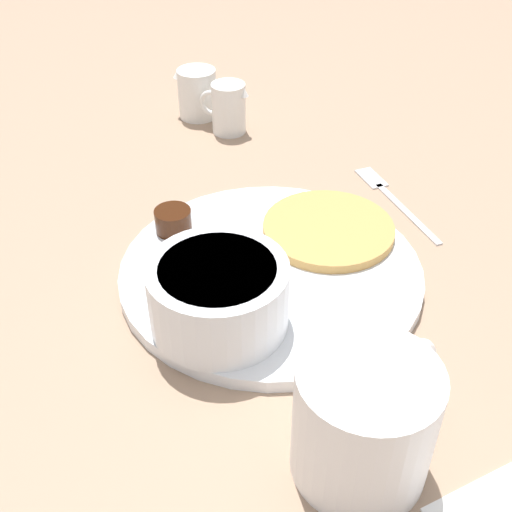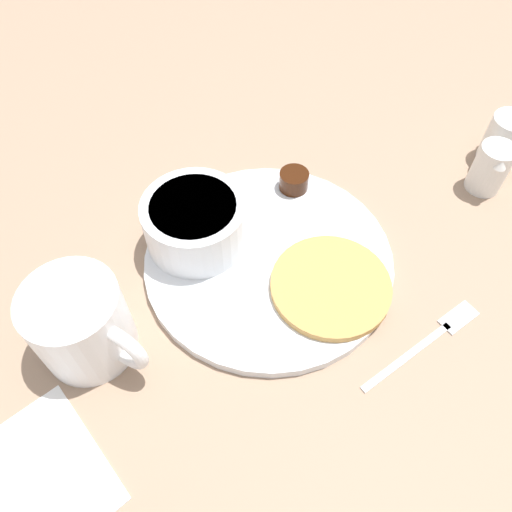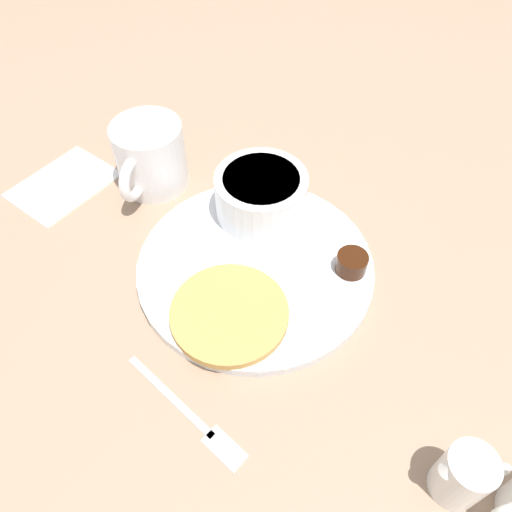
% 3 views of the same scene
% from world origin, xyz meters
% --- Properties ---
extents(ground_plane, '(4.00, 4.00, 0.00)m').
position_xyz_m(ground_plane, '(0.00, 0.00, 0.00)').
color(ground_plane, '#9E7F66').
extents(plate, '(0.27, 0.27, 0.01)m').
position_xyz_m(plate, '(0.00, 0.00, 0.01)').
color(plate, white).
rests_on(plate, ground_plane).
extents(pancake_stack, '(0.13, 0.13, 0.01)m').
position_xyz_m(pancake_stack, '(-0.08, 0.00, 0.02)').
color(pancake_stack, tan).
rests_on(pancake_stack, plate).
extents(bowl, '(0.11, 0.11, 0.06)m').
position_xyz_m(bowl, '(0.08, 0.02, 0.04)').
color(bowl, white).
rests_on(bowl, plate).
extents(syrup_cup, '(0.04, 0.04, 0.02)m').
position_xyz_m(syrup_cup, '(0.03, -0.10, 0.02)').
color(syrup_cup, '#38190A').
rests_on(syrup_cup, plate).
extents(butter_ramekin, '(0.04, 0.04, 0.04)m').
position_xyz_m(butter_ramekin, '(0.10, 0.01, 0.03)').
color(butter_ramekin, white).
rests_on(butter_ramekin, plate).
extents(coffee_mug, '(0.12, 0.09, 0.09)m').
position_xyz_m(coffee_mug, '(0.09, 0.18, 0.04)').
color(coffee_mug, white).
rests_on(coffee_mug, ground_plane).
extents(creamer_pitcher_near, '(0.04, 0.06, 0.06)m').
position_xyz_m(creamer_pitcher_near, '(-0.16, -0.24, 0.03)').
color(creamer_pitcher_near, white).
rests_on(creamer_pitcher_near, ground_plane).
extents(creamer_pitcher_far, '(0.05, 0.07, 0.06)m').
position_xyz_m(creamer_pitcher_far, '(-0.16, -0.30, 0.03)').
color(creamer_pitcher_far, white).
rests_on(creamer_pitcher_far, ground_plane).
extents(fork, '(0.07, 0.15, 0.00)m').
position_xyz_m(fork, '(-0.19, -0.01, 0.00)').
color(fork, silver).
rests_on(fork, ground_plane).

